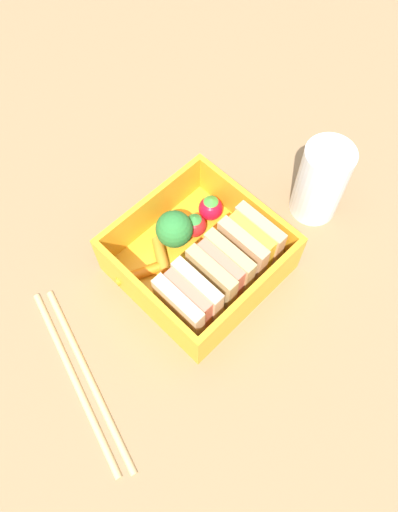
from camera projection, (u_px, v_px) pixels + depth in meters
The scene contains 13 objects.
ground_plane at pixel (199, 271), 54.83cm from camera, with size 120.00×120.00×2.00cm, color olive.
bento_tray at pixel (199, 265), 53.42cm from camera, with size 15.21×14.93×1.20cm, color gold.
bento_rim at pixel (199, 252), 50.70cm from camera, with size 15.21×14.93×4.92cm.
sandwich_left at pixel (250, 242), 51.09cm from camera, with size 3.79×5.91×5.17cm.
sandwich_center_left at pixel (220, 270), 49.63cm from camera, with size 3.79×5.91×5.17cm.
sandwich_center at pixel (188, 299), 48.17cm from camera, with size 3.79×5.91×5.17cm.
strawberry_left at pixel (211, 208), 54.33cm from camera, with size 2.69×2.69×3.29cm.
strawberry_far_left at pixel (195, 225), 53.41cm from camera, with size 2.50×2.50×3.10cm.
broccoli_floret at pixel (172, 231), 51.70cm from camera, with size 3.94×3.94×4.58cm.
carrot_stick_far_left at pixel (161, 255), 52.64cm from camera, with size 1.20×1.20×3.92cm, color orange.
carrot_stick_left at pixel (141, 273), 51.72cm from camera, with size 1.07×1.07×5.34cm, color orange.
chopstick_pair at pixel (82, 378), 48.05cm from camera, with size 7.25×19.99×0.70cm.
drinking_glass at pixel (321, 182), 53.27cm from camera, with size 5.29×5.29×9.66cm, color white.
Camera 1 is at (16.84, 16.79, 48.44)cm, focal length 35.00 mm.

